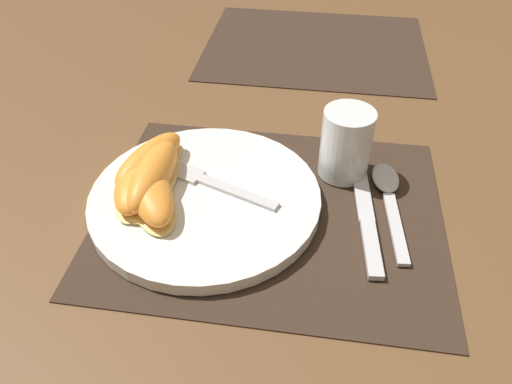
{
  "coord_description": "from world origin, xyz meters",
  "views": [
    {
      "loc": [
        0.05,
        -0.44,
        0.42
      ],
      "look_at": [
        -0.02,
        0.01,
        0.02
      ],
      "focal_mm": 35.0,
      "sensor_mm": 36.0,
      "label": 1
    }
  ],
  "objects_px": {
    "knife": "(366,213)",
    "citrus_wedge_3": "(150,192)",
    "plate": "(206,196)",
    "citrus_wedge_2": "(138,184)",
    "citrus_wedge_0": "(150,161)",
    "spoon": "(388,190)",
    "juice_glass": "(345,147)",
    "fork": "(205,180)",
    "citrus_wedge_1": "(155,175)"
  },
  "relations": [
    {
      "from": "plate",
      "to": "citrus_wedge_3",
      "type": "height_order",
      "value": "citrus_wedge_3"
    },
    {
      "from": "citrus_wedge_0",
      "to": "plate",
      "type": "bearing_deg",
      "value": -18.94
    },
    {
      "from": "knife",
      "to": "citrus_wedge_0",
      "type": "xyz_separation_m",
      "value": [
        -0.27,
        0.02,
        0.03
      ]
    },
    {
      "from": "citrus_wedge_3",
      "to": "citrus_wedge_2",
      "type": "bearing_deg",
      "value": 143.56
    },
    {
      "from": "citrus_wedge_0",
      "to": "citrus_wedge_3",
      "type": "bearing_deg",
      "value": -71.97
    },
    {
      "from": "juice_glass",
      "to": "citrus_wedge_0",
      "type": "height_order",
      "value": "juice_glass"
    },
    {
      "from": "spoon",
      "to": "citrus_wedge_0",
      "type": "bearing_deg",
      "value": -175.88
    },
    {
      "from": "spoon",
      "to": "fork",
      "type": "distance_m",
      "value": 0.23
    },
    {
      "from": "plate",
      "to": "citrus_wedge_2",
      "type": "relative_size",
      "value": 2.33
    },
    {
      "from": "plate",
      "to": "citrus_wedge_0",
      "type": "height_order",
      "value": "citrus_wedge_0"
    },
    {
      "from": "knife",
      "to": "citrus_wedge_2",
      "type": "distance_m",
      "value": 0.27
    },
    {
      "from": "plate",
      "to": "juice_glass",
      "type": "bearing_deg",
      "value": 26.58
    },
    {
      "from": "citrus_wedge_1",
      "to": "citrus_wedge_3",
      "type": "xyz_separation_m",
      "value": [
        0.0,
        -0.03,
        -0.0
      ]
    },
    {
      "from": "juice_glass",
      "to": "citrus_wedge_3",
      "type": "relative_size",
      "value": 0.67
    },
    {
      "from": "citrus_wedge_1",
      "to": "spoon",
      "type": "bearing_deg",
      "value": 9.63
    },
    {
      "from": "plate",
      "to": "fork",
      "type": "relative_size",
      "value": 1.64
    },
    {
      "from": "juice_glass",
      "to": "citrus_wedge_3",
      "type": "bearing_deg",
      "value": -153.59
    },
    {
      "from": "fork",
      "to": "citrus_wedge_0",
      "type": "bearing_deg",
      "value": 172.71
    },
    {
      "from": "knife",
      "to": "citrus_wedge_0",
      "type": "bearing_deg",
      "value": 175.3
    },
    {
      "from": "juice_glass",
      "to": "fork",
      "type": "xyz_separation_m",
      "value": [
        -0.17,
        -0.06,
        -0.02
      ]
    },
    {
      "from": "juice_glass",
      "to": "citrus_wedge_1",
      "type": "relative_size",
      "value": 0.67
    },
    {
      "from": "citrus_wedge_0",
      "to": "citrus_wedge_3",
      "type": "relative_size",
      "value": 0.96
    },
    {
      "from": "knife",
      "to": "citrus_wedge_2",
      "type": "bearing_deg",
      "value": -176.17
    },
    {
      "from": "juice_glass",
      "to": "citrus_wedge_3",
      "type": "xyz_separation_m",
      "value": [
        -0.22,
        -0.11,
        -0.01
      ]
    },
    {
      "from": "knife",
      "to": "fork",
      "type": "relative_size",
      "value": 1.24
    },
    {
      "from": "plate",
      "to": "knife",
      "type": "xyz_separation_m",
      "value": [
        0.19,
        0.0,
        -0.01
      ]
    },
    {
      "from": "citrus_wedge_1",
      "to": "citrus_wedge_2",
      "type": "distance_m",
      "value": 0.02
    },
    {
      "from": "spoon",
      "to": "citrus_wedge_2",
      "type": "bearing_deg",
      "value": -168.35
    },
    {
      "from": "spoon",
      "to": "fork",
      "type": "xyz_separation_m",
      "value": [
        -0.23,
        -0.03,
        0.01
      ]
    },
    {
      "from": "knife",
      "to": "citrus_wedge_3",
      "type": "distance_m",
      "value": 0.26
    },
    {
      "from": "citrus_wedge_3",
      "to": "knife",
      "type": "bearing_deg",
      "value": 7.4
    },
    {
      "from": "plate",
      "to": "fork",
      "type": "height_order",
      "value": "fork"
    },
    {
      "from": "citrus_wedge_0",
      "to": "citrus_wedge_2",
      "type": "height_order",
      "value": "citrus_wedge_0"
    },
    {
      "from": "juice_glass",
      "to": "fork",
      "type": "distance_m",
      "value": 0.18
    },
    {
      "from": "citrus_wedge_2",
      "to": "knife",
      "type": "bearing_deg",
      "value": 3.83
    },
    {
      "from": "juice_glass",
      "to": "knife",
      "type": "xyz_separation_m",
      "value": [
        0.03,
        -0.08,
        -0.04
      ]
    },
    {
      "from": "spoon",
      "to": "citrus_wedge_0",
      "type": "height_order",
      "value": "citrus_wedge_0"
    },
    {
      "from": "knife",
      "to": "citrus_wedge_3",
      "type": "bearing_deg",
      "value": -172.6
    },
    {
      "from": "plate",
      "to": "citrus_wedge_3",
      "type": "xyz_separation_m",
      "value": [
        -0.06,
        -0.03,
        0.02
      ]
    },
    {
      "from": "knife",
      "to": "citrus_wedge_1",
      "type": "relative_size",
      "value": 1.57
    },
    {
      "from": "juice_glass",
      "to": "spoon",
      "type": "height_order",
      "value": "juice_glass"
    },
    {
      "from": "spoon",
      "to": "citrus_wedge_1",
      "type": "distance_m",
      "value": 0.29
    },
    {
      "from": "plate",
      "to": "citrus_wedge_2",
      "type": "xyz_separation_m",
      "value": [
        -0.08,
        -0.01,
        0.02
      ]
    },
    {
      "from": "knife",
      "to": "citrus_wedge_1",
      "type": "xyz_separation_m",
      "value": [
        -0.25,
        -0.0,
        0.03
      ]
    },
    {
      "from": "citrus_wedge_3",
      "to": "citrus_wedge_1",
      "type": "bearing_deg",
      "value": 95.75
    },
    {
      "from": "spoon",
      "to": "citrus_wedge_2",
      "type": "height_order",
      "value": "citrus_wedge_2"
    },
    {
      "from": "plate",
      "to": "spoon",
      "type": "distance_m",
      "value": 0.23
    },
    {
      "from": "spoon",
      "to": "citrus_wedge_3",
      "type": "height_order",
      "value": "citrus_wedge_3"
    },
    {
      "from": "citrus_wedge_2",
      "to": "citrus_wedge_3",
      "type": "relative_size",
      "value": 0.88
    },
    {
      "from": "knife",
      "to": "citrus_wedge_0",
      "type": "relative_size",
      "value": 1.62
    }
  ]
}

